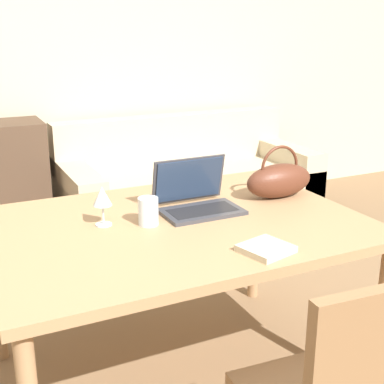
{
  "coord_description": "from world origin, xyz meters",
  "views": [
    {
      "loc": [
        -0.79,
        -1.29,
        1.52
      ],
      "look_at": [
        0.13,
        0.59,
        0.86
      ],
      "focal_mm": 50.0,
      "sensor_mm": 36.0,
      "label": 1
    }
  ],
  "objects_px": {
    "drinking_glass": "(148,211)",
    "wine_glass": "(102,198)",
    "laptop": "(196,196)",
    "handbag": "(279,180)",
    "couch": "(187,188)"
  },
  "relations": [
    {
      "from": "couch",
      "to": "laptop",
      "type": "distance_m",
      "value": 1.89
    },
    {
      "from": "laptop",
      "to": "wine_glass",
      "type": "xyz_separation_m",
      "value": [
        -0.42,
        -0.02,
        0.06
      ]
    },
    {
      "from": "laptop",
      "to": "wine_glass",
      "type": "relative_size",
      "value": 2.08
    },
    {
      "from": "couch",
      "to": "laptop",
      "type": "bearing_deg",
      "value": -114.15
    },
    {
      "from": "laptop",
      "to": "drinking_glass",
      "type": "distance_m",
      "value": 0.27
    },
    {
      "from": "wine_glass",
      "to": "handbag",
      "type": "relative_size",
      "value": 0.48
    },
    {
      "from": "drinking_glass",
      "to": "handbag",
      "type": "relative_size",
      "value": 0.34
    },
    {
      "from": "laptop",
      "to": "handbag",
      "type": "relative_size",
      "value": 1.0
    },
    {
      "from": "wine_glass",
      "to": "handbag",
      "type": "distance_m",
      "value": 0.85
    },
    {
      "from": "laptop",
      "to": "drinking_glass",
      "type": "height_order",
      "value": "laptop"
    },
    {
      "from": "laptop",
      "to": "couch",
      "type": "bearing_deg",
      "value": 65.85
    },
    {
      "from": "laptop",
      "to": "handbag",
      "type": "xyz_separation_m",
      "value": [
        0.43,
        -0.01,
        0.02
      ]
    },
    {
      "from": "drinking_glass",
      "to": "wine_glass",
      "type": "bearing_deg",
      "value": 156.32
    },
    {
      "from": "wine_glass",
      "to": "handbag",
      "type": "height_order",
      "value": "handbag"
    },
    {
      "from": "wine_glass",
      "to": "drinking_glass",
      "type": "bearing_deg",
      "value": -23.68
    }
  ]
}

